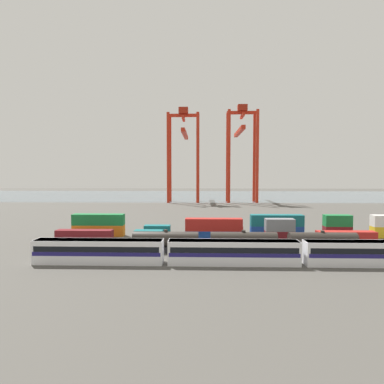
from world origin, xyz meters
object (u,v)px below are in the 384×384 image
object	(u,v)px
freight_tank_row	(243,242)
shipping_container_14	(337,232)
gantry_crane_central	(241,144)
gantry_crane_west	(184,145)
passenger_train	(233,251)
shipping_container_12	(277,231)
shipping_container_4	(279,237)

from	to	relation	value
freight_tank_row	shipping_container_14	distance (m)	27.94
freight_tank_row	gantry_crane_central	xyz separation A→B (m)	(12.96, 110.30, 28.55)
shipping_container_14	gantry_crane_west	bearing A→B (deg)	113.18
gantry_crane_west	gantry_crane_central	bearing A→B (deg)	-0.23
passenger_train	shipping_container_12	xyz separation A→B (m)	(12.32, 23.01, -0.84)
shipping_container_4	gantry_crane_west	size ratio (longest dim) A/B	0.12
shipping_container_12	gantry_crane_central	xyz separation A→B (m)	(3.34, 95.31, 29.21)
gantry_crane_west	gantry_crane_central	world-z (taller)	gantry_crane_central
freight_tank_row	shipping_container_14	size ratio (longest dim) A/B	6.87
shipping_container_12	passenger_train	bearing A→B (deg)	-118.16
shipping_container_4	gantry_crane_central	bearing A→B (deg)	87.60
passenger_train	shipping_container_12	bearing A→B (deg)	61.84
passenger_train	shipping_container_14	distance (m)	34.93
passenger_train	gantry_crane_west	distance (m)	122.51
passenger_train	shipping_container_14	size ratio (longest dim) A/B	10.79
freight_tank_row	shipping_container_4	world-z (taller)	freight_tank_row
gantry_crane_central	shipping_container_4	bearing A→B (deg)	-92.40
shipping_container_12	gantry_crane_central	size ratio (longest dim) A/B	0.24
gantry_crane_central	freight_tank_row	bearing A→B (deg)	-96.70
shipping_container_4	freight_tank_row	bearing A→B (deg)	-136.14
gantry_crane_central	passenger_train	bearing A→B (deg)	-97.54
freight_tank_row	shipping_container_4	xyz separation A→B (m)	(8.69, 8.35, -0.65)
shipping_container_14	gantry_crane_central	size ratio (longest dim) A/B	0.12
freight_tank_row	shipping_container_4	size ratio (longest dim) A/B	6.87
gantry_crane_west	shipping_container_14	bearing A→B (deg)	-66.82
shipping_container_14	shipping_container_4	bearing A→B (deg)	-155.97
shipping_container_12	shipping_container_14	bearing A→B (deg)	0.00
shipping_container_14	gantry_crane_central	xyz separation A→B (m)	(-10.61, 95.31, 29.21)
freight_tank_row	gantry_crane_west	size ratio (longest dim) A/B	0.85
shipping_container_4	shipping_container_12	bearing A→B (deg)	81.96
passenger_train	gantry_crane_central	bearing A→B (deg)	82.46
shipping_container_4	shipping_container_12	distance (m)	6.71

